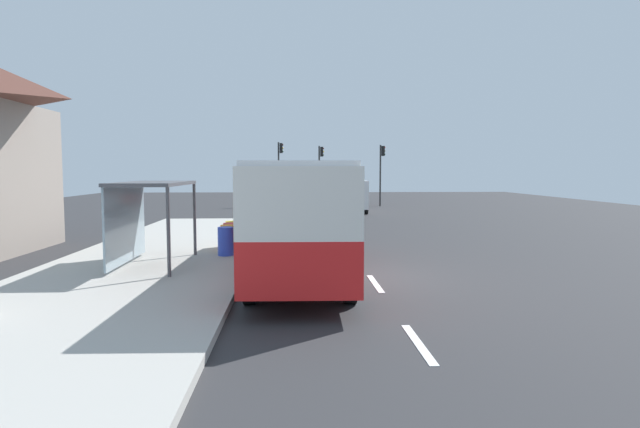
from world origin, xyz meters
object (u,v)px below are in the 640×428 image
at_px(bus_shelter, 143,201).
at_px(bus, 301,211).
at_px(recycling_bin_orange, 228,239).
at_px(recycling_bin_red, 231,236).
at_px(traffic_light_far_side, 280,164).
at_px(recycling_bin_blue, 226,241).
at_px(traffic_light_near_side, 382,166).
at_px(sedan_far, 341,196).
at_px(sedan_near, 335,192).
at_px(recycling_bin_yellow, 233,234).
at_px(traffic_light_median, 320,166).
at_px(white_van, 350,194).

bearing_deg(bus_shelter, bus, -6.73).
xyz_separation_m(recycling_bin_orange, recycling_bin_red, (0.00, 0.70, 0.00)).
xyz_separation_m(recycling_bin_red, traffic_light_far_side, (1.09, 26.73, 2.92)).
relative_size(recycling_bin_blue, traffic_light_near_side, 0.18).
xyz_separation_m(sedan_far, recycling_bin_orange, (-6.50, -29.17, -0.14)).
height_order(sedan_near, recycling_bin_yellow, sedan_near).
bearing_deg(sedan_far, bus_shelter, -105.43).
relative_size(traffic_light_far_side, bus_shelter, 1.35).
relative_size(traffic_light_near_side, bus_shelter, 1.29).
bearing_deg(recycling_bin_blue, recycling_bin_red, 90.00).
distance_m(recycling_bin_blue, traffic_light_median, 29.42).
bearing_deg(recycling_bin_yellow, white_van, 71.27).
relative_size(white_van, sedan_near, 1.18).
bearing_deg(recycling_bin_orange, traffic_light_far_side, 87.71).
bearing_deg(bus_shelter, sedan_far, 74.57).
xyz_separation_m(traffic_light_far_side, bus_shelter, (-3.31, -29.83, -1.48)).
xyz_separation_m(recycling_bin_orange, traffic_light_far_side, (1.09, 27.43, 2.92)).
xyz_separation_m(sedan_near, recycling_bin_orange, (-6.50, -36.17, -0.14)).
height_order(sedan_near, bus_shelter, bus_shelter).
distance_m(traffic_light_near_side, traffic_light_far_side, 8.64).
bearing_deg(sedan_near, bus, -95.85).
xyz_separation_m(sedan_far, traffic_light_near_side, (3.20, -2.54, 2.63)).
height_order(recycling_bin_blue, bus_shelter, bus_shelter).
relative_size(white_van, recycling_bin_yellow, 5.48).
height_order(bus, sedan_far, bus).
xyz_separation_m(traffic_light_near_side, traffic_light_median, (-5.10, 1.60, -0.01)).
bearing_deg(bus, recycling_bin_blue, 137.81).
bearing_deg(recycling_bin_blue, traffic_light_far_side, 87.77).
height_order(traffic_light_near_side, traffic_light_median, traffic_light_near_side).
distance_m(recycling_bin_blue, traffic_light_near_side, 29.13).
distance_m(bus, recycling_bin_red, 4.58).
bearing_deg(recycling_bin_red, recycling_bin_blue, -90.00).
xyz_separation_m(recycling_bin_yellow, traffic_light_median, (4.60, 26.83, 2.76)).
relative_size(sedan_far, traffic_light_far_side, 0.82).
bearing_deg(bus, recycling_bin_red, 124.24).
bearing_deg(bus_shelter, recycling_bin_orange, 47.34).
xyz_separation_m(recycling_bin_blue, recycling_bin_yellow, (0.00, 2.10, 0.00)).
distance_m(white_van, traffic_light_far_side, 9.18).
bearing_deg(sedan_far, sedan_near, 90.00).
bearing_deg(traffic_light_far_side, sedan_near, 58.26).
xyz_separation_m(recycling_bin_orange, bus_shelter, (-2.21, -2.40, 1.44)).
relative_size(traffic_light_near_side, traffic_light_median, 1.00).
bearing_deg(white_van, recycling_bin_orange, -107.52).
height_order(recycling_bin_red, traffic_light_far_side, traffic_light_far_side).
bearing_deg(recycling_bin_yellow, recycling_bin_red, -90.00).
xyz_separation_m(bus, traffic_light_near_side, (7.21, 29.59, 1.58)).
relative_size(sedan_far, recycling_bin_red, 4.65).
relative_size(recycling_bin_red, traffic_light_near_side, 0.18).
distance_m(recycling_bin_blue, recycling_bin_yellow, 2.10).
xyz_separation_m(sedan_far, recycling_bin_red, (-6.50, -28.47, -0.14)).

